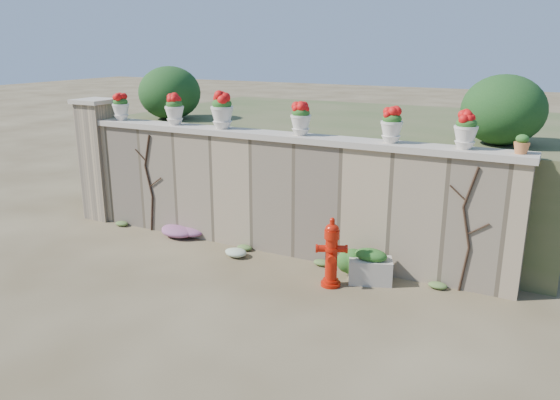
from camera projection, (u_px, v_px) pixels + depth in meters
The scene contains 21 objects.
ground at pixel (221, 288), 8.24m from camera, with size 80.00×80.00×0.00m, color #4E3F27.
stone_wall at pixel (277, 196), 9.50m from camera, with size 8.00×0.40×2.00m, color #9B8667.
wall_cap at pixel (277, 136), 9.20m from camera, with size 8.10×0.52×0.10m, color #B7AC9A.
gate_pillar at pixel (100, 159), 11.27m from camera, with size 0.72×0.72×2.48m.
raised_fill at pixel (344, 162), 12.22m from camera, with size 9.00×6.00×2.00m, color #384C23.
back_shrub_left at pixel (170, 93), 11.51m from camera, with size 1.30×1.30×1.10m, color #143814.
back_shrub_right at pixel (503, 110), 8.57m from camera, with size 1.30×1.30×1.10m, color #143814.
vine_left at pixel (149, 182), 10.50m from camera, with size 0.60×0.04×1.91m.
vine_right at pixel (467, 228), 7.87m from camera, with size 0.60×0.04×1.91m.
fire_hydrant at pixel (331, 252), 8.18m from camera, with size 0.46×0.33×1.08m.
planter_box at pixel (370, 267), 8.38m from camera, with size 0.74×0.59×0.54m.
green_shrub at pixel (348, 259), 8.62m from camera, with size 0.57×0.51×0.54m, color #1E5119.
magenta_clump at pixel (181, 231), 10.37m from camera, with size 0.93×0.62×0.25m, color #C327B2.
white_flowers at pixel (235, 251), 9.45m from camera, with size 0.48×0.39×0.17m, color white.
urn_pot_0 at pixel (121, 107), 10.66m from camera, with size 0.33×0.33×0.52m.
urn_pot_1 at pixel (174, 110), 10.07m from camera, with size 0.35×0.35×0.55m.
urn_pot_2 at pixel (222, 111), 9.59m from camera, with size 0.40×0.40×0.63m.
urn_pot_3 at pixel (301, 119), 8.92m from camera, with size 0.34×0.34×0.54m.
urn_pot_4 at pixel (392, 126), 8.24m from camera, with size 0.34×0.34×0.53m.
urn_pot_5 at pixel (466, 131), 7.76m from camera, with size 0.34×0.34×0.53m.
terracotta_pot at pixel (522, 145), 7.47m from camera, with size 0.22×0.22×0.26m.
Camera 1 is at (4.29, -6.28, 3.57)m, focal length 35.00 mm.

